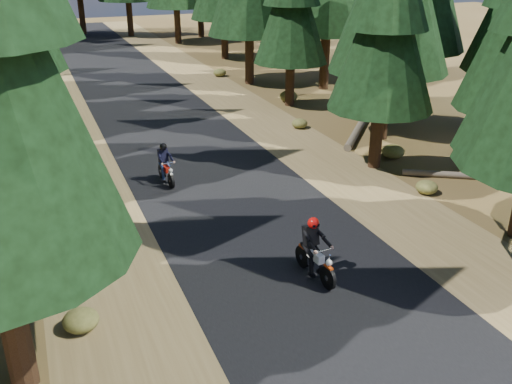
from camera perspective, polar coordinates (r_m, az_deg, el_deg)
ground at (r=15.95m, az=2.03°, el=-5.61°), size 120.00×120.00×0.00m
road at (r=20.16m, az=-3.72°, el=0.79°), size 6.00×100.00×0.01m
shoulder_l at (r=19.36m, az=-16.74°, el=-1.20°), size 3.20×100.00×0.01m
shoulder_r at (r=21.92m, az=7.76°, el=2.49°), size 3.20×100.00×0.01m
log_near at (r=26.62m, az=10.30°, el=6.43°), size 4.33×5.03×0.32m
log_far at (r=21.85m, az=19.13°, el=1.63°), size 3.20×2.07×0.24m
understory_shrubs at (r=22.56m, az=0.65°, el=4.00°), size 14.44×31.87×0.59m
rider_lead at (r=14.41m, az=5.95°, el=-6.66°), size 0.71×1.84×1.60m
rider_follow at (r=20.30m, az=-9.00°, el=2.15°), size 0.62×1.64×1.44m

